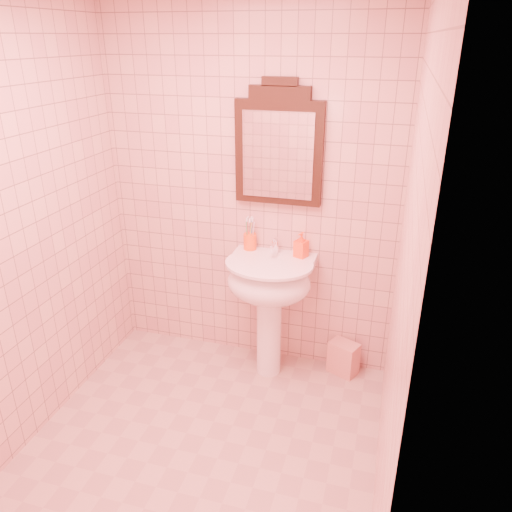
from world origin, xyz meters
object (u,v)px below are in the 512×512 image
(soap_dispenser, at_px, (301,245))
(pedestal_sink, at_px, (269,290))
(toothbrush_cup, at_px, (250,241))
(towel, at_px, (343,358))
(mirror, at_px, (279,148))

(soap_dispenser, bearing_deg, pedestal_sink, -119.91)
(toothbrush_cup, xyz_separation_m, towel, (0.70, -0.04, -0.80))
(mirror, distance_m, towel, 1.54)
(pedestal_sink, bearing_deg, towel, 14.70)
(soap_dispenser, distance_m, towel, 0.89)
(pedestal_sink, relative_size, mirror, 1.10)
(pedestal_sink, xyz_separation_m, toothbrush_cup, (-0.18, 0.17, 0.26))
(towel, bearing_deg, mirror, 172.74)
(pedestal_sink, bearing_deg, mirror, 90.00)
(soap_dispenser, xyz_separation_m, towel, (0.34, -0.01, -0.83))
(mirror, height_order, towel, mirror)
(toothbrush_cup, height_order, towel, toothbrush_cup)
(toothbrush_cup, distance_m, soap_dispenser, 0.37)
(pedestal_sink, height_order, mirror, mirror)
(towel, bearing_deg, toothbrush_cup, 176.78)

